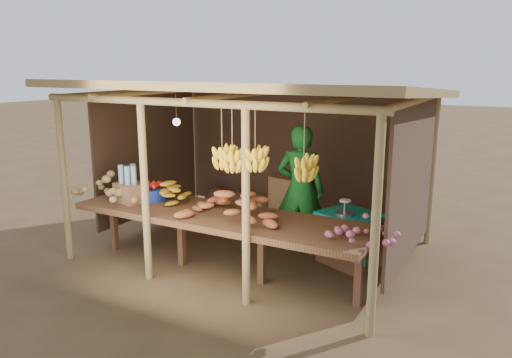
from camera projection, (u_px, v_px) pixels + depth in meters
The scene contains 13 objects.
ground at pixel (256, 250), 7.18m from camera, with size 60.00×60.00×0.00m, color brown.
stall_structure at pixel (263, 116), 6.77m from camera, with size 4.70×3.50×2.43m.
counter at pixel (219, 218), 6.21m from camera, with size 3.90×1.05×0.80m.
potato_heap at pixel (109, 186), 6.82m from camera, with size 1.06×0.64×0.37m, color tan, non-canonical shape.
sweet_potato_heap at pixel (234, 203), 5.99m from camera, with size 1.14×0.68×0.36m, color #B55B2E, non-canonical shape.
onion_heap at pixel (366, 226), 5.13m from camera, with size 0.80×0.48×0.36m, color #B5586E, non-canonical shape.
banana_pile at pixel (172, 190), 6.67m from camera, with size 0.65×0.39×0.35m, color gold, non-canonical shape.
tomato_basin at pixel (153, 192), 6.86m from camera, with size 0.45×0.45×0.23m.
bottle_box at pixel (131, 188), 6.70m from camera, with size 0.48×0.42×0.51m.
vendor at pixel (300, 189), 6.96m from camera, with size 0.66×0.43×1.82m, color #166723.
tarp_crate at pixel (350, 237), 6.62m from camera, with size 0.96×0.91×0.91m.
carton_stack at pixel (278, 205), 8.15m from camera, with size 1.19×0.54×0.84m.
burlap_sacks at pixel (228, 203), 8.62m from camera, with size 0.90×0.47×0.64m.
Camera 1 is at (3.26, -5.94, 2.59)m, focal length 35.00 mm.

